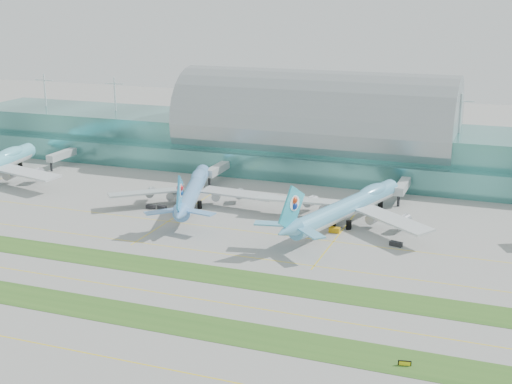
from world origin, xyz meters
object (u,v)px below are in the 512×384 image
at_px(terminal, 315,137).
at_px(airliner_c, 348,206).
at_px(taxiway_sign_east, 405,363).
at_px(airliner_b, 193,189).

height_order(terminal, airliner_c, terminal).
bearing_deg(taxiway_sign_east, airliner_b, 124.44).
bearing_deg(terminal, taxiway_sign_east, -67.80).
height_order(terminal, airliner_b, terminal).
distance_m(terminal, airliner_c, 77.48).
distance_m(airliner_c, taxiway_sign_east, 94.09).
distance_m(terminal, airliner_b, 73.72).
bearing_deg(airliner_c, taxiway_sign_east, -52.32).
bearing_deg(airliner_c, airliner_b, -164.93).
relative_size(terminal, taxiway_sign_east, 122.64).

